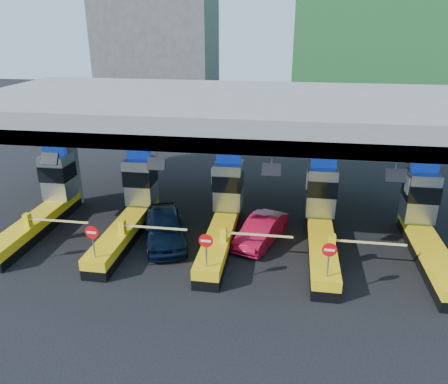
# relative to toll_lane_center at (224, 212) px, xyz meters

# --- Properties ---
(ground) EXTENTS (120.00, 120.00, 0.00)m
(ground) POSITION_rel_toll_lane_center_xyz_m (-0.00, -0.28, -1.40)
(ground) COLOR black
(ground) RESTS_ON ground
(toll_canopy) EXTENTS (28.00, 12.09, 7.00)m
(toll_canopy) POSITION_rel_toll_lane_center_xyz_m (-0.00, 2.59, 4.74)
(toll_canopy) COLOR slate
(toll_canopy) RESTS_ON ground
(toll_lane_far_left) EXTENTS (4.43, 8.00, 4.16)m
(toll_lane_far_left) POSITION_rel_toll_lane_center_xyz_m (-10.00, 0.00, 0.00)
(toll_lane_far_left) COLOR black
(toll_lane_far_left) RESTS_ON ground
(toll_lane_left) EXTENTS (4.43, 8.00, 4.16)m
(toll_lane_left) POSITION_rel_toll_lane_center_xyz_m (-5.00, 0.00, 0.00)
(toll_lane_left) COLOR black
(toll_lane_left) RESTS_ON ground
(toll_lane_center) EXTENTS (4.43, 8.00, 4.16)m
(toll_lane_center) POSITION_rel_toll_lane_center_xyz_m (0.00, 0.00, 0.00)
(toll_lane_center) COLOR black
(toll_lane_center) RESTS_ON ground
(toll_lane_right) EXTENTS (4.43, 8.00, 4.16)m
(toll_lane_right) POSITION_rel_toll_lane_center_xyz_m (5.00, 0.00, 0.00)
(toll_lane_right) COLOR black
(toll_lane_right) RESTS_ON ground
(toll_lane_far_right) EXTENTS (4.43, 8.00, 4.16)m
(toll_lane_far_right) POSITION_rel_toll_lane_center_xyz_m (10.00, 0.00, 0.00)
(toll_lane_far_right) COLOR black
(toll_lane_far_right) RESTS_ON ground
(bg_building_concrete) EXTENTS (14.00, 10.00, 18.00)m
(bg_building_concrete) POSITION_rel_toll_lane_center_xyz_m (-14.00, 35.72, 7.60)
(bg_building_concrete) COLOR #4C4C49
(bg_building_concrete) RESTS_ON ground
(van) EXTENTS (3.54, 5.35, 1.69)m
(van) POSITION_rel_toll_lane_center_xyz_m (-2.89, -1.19, -0.55)
(van) COLOR black
(van) RESTS_ON ground
(red_car) EXTENTS (2.73, 4.42, 1.38)m
(red_car) POSITION_rel_toll_lane_center_xyz_m (2.00, -0.48, -0.71)
(red_car) COLOR maroon
(red_car) RESTS_ON ground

